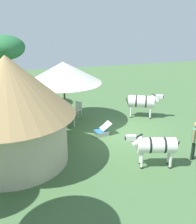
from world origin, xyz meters
name	(u,v)px	position (x,y,z in m)	size (l,w,h in m)	color
ground_plane	(117,133)	(0.00, 0.00, 0.00)	(36.00, 36.00, 0.00)	#45693D
thatched_hut	(11,107)	(-1.43, 5.01, 2.41)	(5.14, 5.14, 4.45)	beige
shade_umbrella	(63,72)	(2.07, 2.34, 2.92)	(4.06, 4.06, 3.48)	brown
patio_dining_table	(65,112)	(2.07, 2.34, 0.66)	(1.48, 0.96, 0.74)	silver
patio_chair_near_hut	(49,122)	(1.29, 3.32, 0.52)	(0.61, 0.60, 0.90)	silver
patio_chair_west_end	(78,108)	(2.95, 1.44, 0.52)	(0.61, 0.61, 0.90)	silver
guest_beside_umbrella	(33,113)	(1.38, 4.11, 1.02)	(0.43, 0.52, 1.70)	black
guest_behind_table	(58,120)	(0.26, 2.97, 0.97)	(0.25, 0.58, 1.61)	black
standing_watcher	(195,137)	(-3.33, -2.23, 1.02)	(0.47, 0.48, 1.70)	black
striped_lounge_chair	(103,130)	(0.05, 0.76, 0.26)	(0.65, 0.88, 0.63)	blue
zebra_nearest_camera	(142,102)	(1.79, -2.19, 0.96)	(1.25, 2.02, 1.49)	silver
zebra_by_umbrella	(155,146)	(-3.39, -0.37, 0.93)	(1.00, 2.15, 1.47)	silver
acacia_tree_behind_hut	(4,48)	(5.46, 5.33, 3.88)	(2.46, 2.46, 4.65)	#532C2A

